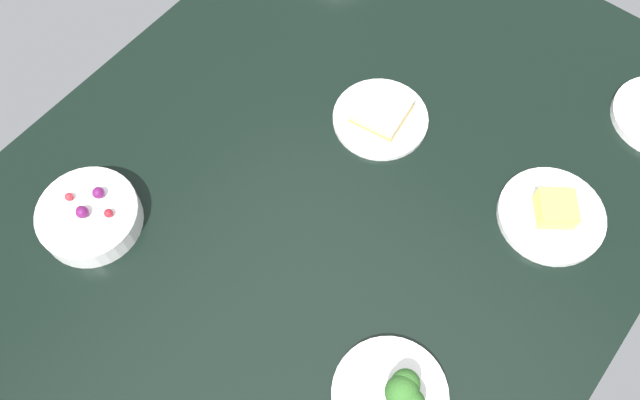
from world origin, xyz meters
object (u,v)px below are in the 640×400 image
at_px(bowl_berries, 90,216).
at_px(plate_broccoli, 396,395).
at_px(plate_sandwich, 381,116).
at_px(plate_cheese, 552,214).

xyz_separation_m(bowl_berries, plate_broccoli, (0.08, -0.59, 0.00)).
bearing_deg(plate_sandwich, bowl_berries, 151.15).
bearing_deg(bowl_berries, plate_cheese, -50.91).
distance_m(plate_cheese, bowl_berries, 0.80).
relative_size(plate_cheese, bowl_berries, 1.06).
bearing_deg(plate_broccoli, bowl_berries, 98.14).
xyz_separation_m(plate_cheese, bowl_berries, (-0.50, 0.62, 0.01)).
relative_size(plate_sandwich, bowl_berries, 1.03).
bearing_deg(bowl_berries, plate_broccoli, -81.86).
height_order(plate_sandwich, bowl_berries, bowl_berries).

